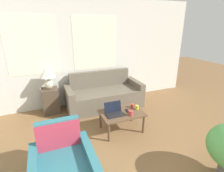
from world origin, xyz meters
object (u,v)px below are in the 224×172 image
object	(u,v)px
armchair	(64,172)
tv_remote	(128,111)
cup_white	(137,107)
couch	(104,96)
table_lamp	(47,75)
coffee_table	(122,115)
cup_navy	(131,113)
cup_yellow	(132,106)
laptop	(114,112)

from	to	relation	value
armchair	tv_remote	size ratio (longest dim) A/B	5.46
cup_white	couch	bearing A→B (deg)	103.75
tv_remote	couch	bearing A→B (deg)	93.95
armchair	table_lamp	world-z (taller)	table_lamp
couch	cup_white	xyz separation A→B (m)	(0.29, -1.18, 0.16)
table_lamp	coffee_table	xyz separation A→B (m)	(1.23, -1.31, -0.59)
cup_navy	couch	bearing A→B (deg)	92.54
armchair	cup_yellow	distance (m)	1.83
table_lamp	cup_yellow	distance (m)	2.01
cup_yellow	cup_white	size ratio (longest dim) A/B	0.91
laptop	tv_remote	bearing A→B (deg)	-0.03
armchair	tv_remote	distance (m)	1.63
coffee_table	cup_yellow	bearing A→B (deg)	19.80
armchair	laptop	size ratio (longest dim) A/B	2.51
coffee_table	armchair	bearing A→B (deg)	-143.59
laptop	cup_white	world-z (taller)	laptop
armchair	tv_remote	xyz separation A→B (m)	(1.35, 0.90, 0.15)
tv_remote	armchair	bearing A→B (deg)	-146.37
couch	tv_remote	xyz separation A→B (m)	(0.08, -1.18, 0.13)
table_lamp	cup_white	world-z (taller)	table_lamp
couch	armchair	distance (m)	2.44
cup_white	armchair	bearing A→B (deg)	-149.97
cup_white	tv_remote	size ratio (longest dim) A/B	0.56
laptop	tv_remote	size ratio (longest dim) A/B	2.18
armchair	coffee_table	bearing A→B (deg)	36.41
laptop	cup_white	xyz separation A→B (m)	(0.49, 0.00, -0.01)
table_lamp	cup_white	xyz separation A→B (m)	(1.56, -1.31, -0.50)
table_lamp	cup_white	bearing A→B (deg)	-40.07
coffee_table	cup_navy	world-z (taller)	cup_navy
coffee_table	couch	bearing A→B (deg)	87.78
armchair	cup_white	distance (m)	1.81
armchair	coffee_table	world-z (taller)	armchair
table_lamp	laptop	xyz separation A→B (m)	(1.07, -1.32, -0.49)
table_lamp	armchair	bearing A→B (deg)	-89.89
couch	cup_navy	bearing A→B (deg)	-87.46
couch	cup_yellow	world-z (taller)	couch
cup_white	coffee_table	bearing A→B (deg)	179.57
couch	coffee_table	world-z (taller)	couch
armchair	cup_yellow	bearing A→B (deg)	33.62
tv_remote	cup_navy	bearing A→B (deg)	-97.38
armchair	coffee_table	xyz separation A→B (m)	(1.22, 0.90, 0.09)
couch	tv_remote	world-z (taller)	couch
coffee_table	cup_navy	xyz separation A→B (m)	(0.11, -0.17, 0.10)
cup_white	tv_remote	bearing A→B (deg)	-179.53
couch	tv_remote	distance (m)	1.19
coffee_table	cup_white	xyz separation A→B (m)	(0.33, -0.00, 0.09)
coffee_table	cup_navy	size ratio (longest dim) A/B	8.39
table_lamp	tv_remote	world-z (taller)	table_lamp
couch	cup_navy	distance (m)	1.36
coffee_table	table_lamp	bearing A→B (deg)	133.14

